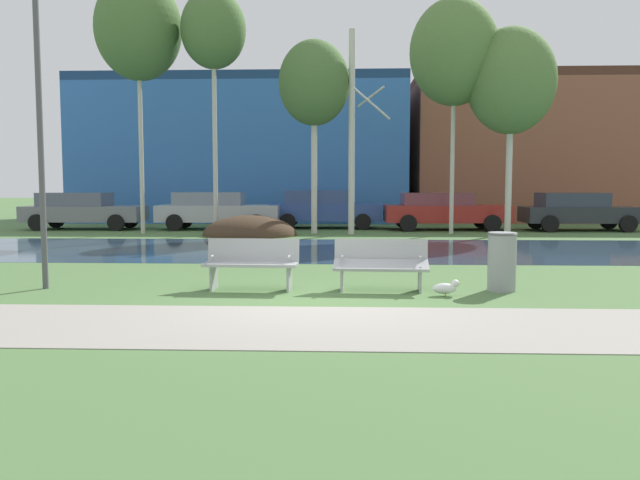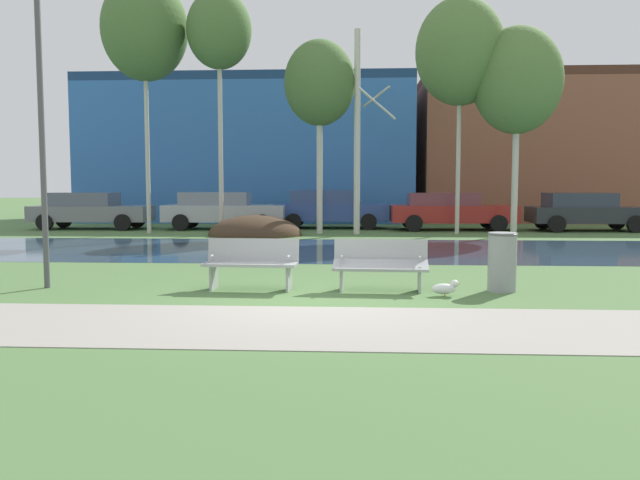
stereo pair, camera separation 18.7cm
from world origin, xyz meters
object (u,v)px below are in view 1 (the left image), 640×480
object	(u,v)px
parked_van_nearest_grey	(82,210)
parked_wagon_fourth_red	(444,210)
streetlamp	(37,50)
parked_hatch_third_blue	(323,208)
seagull	(446,288)
parked_sedan_second_silver	(217,210)
bench_left	(252,263)
bench_right	(381,263)
parked_suv_fifth_dark	(578,211)
trash_bin	(502,261)

from	to	relation	value
parked_van_nearest_grey	parked_wagon_fourth_red	bearing A→B (deg)	1.03
parked_wagon_fourth_red	streetlamp	bearing A→B (deg)	-121.44
parked_hatch_third_blue	parked_wagon_fourth_red	bearing A→B (deg)	-9.23
seagull	streetlamp	xyz separation A→B (m)	(-6.85, 0.47, 3.95)
parked_sedan_second_silver	streetlamp	bearing A→B (deg)	-90.30
bench_left	bench_right	world-z (taller)	same
parked_sedan_second_silver	parked_hatch_third_blue	world-z (taller)	parked_hatch_third_blue
parked_van_nearest_grey	parked_sedan_second_silver	world-z (taller)	parked_sedan_second_silver
streetlamp	bench_left	bearing A→B (deg)	0.27
parked_sedan_second_silver	parked_suv_fifth_dark	size ratio (longest dim) A/B	1.09
parked_van_nearest_grey	parked_wagon_fourth_red	size ratio (longest dim) A/B	0.97
parked_sedan_second_silver	parked_suv_fifth_dark	distance (m)	14.04
streetlamp	parked_van_nearest_grey	world-z (taller)	streetlamp
bench_left	parked_sedan_second_silver	bearing A→B (deg)	103.59
bench_right	trash_bin	size ratio (longest dim) A/B	1.62
bench_right	parked_wagon_fourth_red	distance (m)	15.07
parked_van_nearest_grey	parked_suv_fifth_dark	xyz separation A→B (m)	(19.39, 0.06, -0.00)
parked_hatch_third_blue	parked_sedan_second_silver	bearing A→B (deg)	-168.04
seagull	parked_suv_fifth_dark	xyz separation A→B (m)	(7.27, 15.01, 0.64)
parked_van_nearest_grey	parked_hatch_third_blue	distance (m)	9.59
seagull	parked_hatch_third_blue	size ratio (longest dim) A/B	0.10
parked_hatch_third_blue	bench_right	bearing A→B (deg)	-84.24
bench_left	parked_sedan_second_silver	size ratio (longest dim) A/B	0.34
bench_left	parked_wagon_fourth_red	world-z (taller)	parked_wagon_fourth_red
bench_right	seagull	distance (m)	1.19
bench_left	seagull	bearing A→B (deg)	-8.55
parked_van_nearest_grey	trash_bin	bearing A→B (deg)	-47.59
trash_bin	parked_sedan_second_silver	size ratio (longest dim) A/B	0.21
parked_sedan_second_silver	trash_bin	bearing A→B (deg)	-61.79
bench_right	seagull	bearing A→B (deg)	-25.27
trash_bin	seagull	xyz separation A→B (m)	(-1.02, -0.56, -0.39)
bench_left	parked_suv_fifth_dark	bearing A→B (deg)	54.10
parked_van_nearest_grey	parked_suv_fifth_dark	size ratio (longest dim) A/B	1.06
streetlamp	parked_sedan_second_silver	xyz separation A→B (m)	(0.08, 14.63, -3.30)
parked_van_nearest_grey	parked_hatch_third_blue	bearing A→B (deg)	6.17
parked_hatch_third_blue	parked_suv_fifth_dark	distance (m)	9.91
bench_left	parked_wagon_fourth_red	xyz separation A→B (m)	(5.40, 14.72, 0.31)
bench_left	trash_bin	world-z (taller)	trash_bin
bench_left	parked_van_nearest_grey	world-z (taller)	parked_van_nearest_grey
bench_left	parked_van_nearest_grey	xyz separation A→B (m)	(-8.88, 14.47, 0.30)
streetlamp	parked_suv_fifth_dark	xyz separation A→B (m)	(14.12, 14.54, -3.31)
bench_left	bench_right	distance (m)	2.21
seagull	parked_van_nearest_grey	xyz separation A→B (m)	(-12.13, 14.95, 0.64)
streetlamp	parked_hatch_third_blue	world-z (taller)	streetlamp
parked_van_nearest_grey	parked_sedan_second_silver	xyz separation A→B (m)	(5.35, 0.14, 0.01)
bench_left	bench_right	bearing A→B (deg)	0.00
bench_right	parked_suv_fifth_dark	distance (m)	16.73
parked_sedan_second_silver	parked_wagon_fourth_red	xyz separation A→B (m)	(8.94, 0.11, -0.00)
parked_sedan_second_silver	parked_wagon_fourth_red	size ratio (longest dim) A/B	1.00
parked_suv_fifth_dark	parked_wagon_fourth_red	bearing A→B (deg)	177.76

